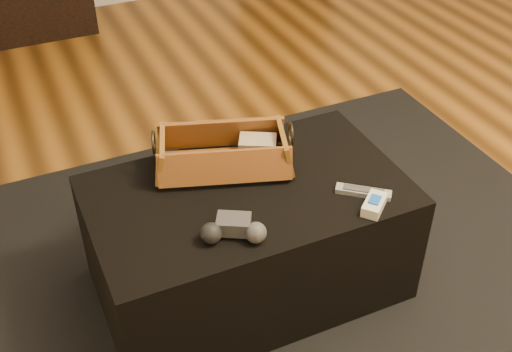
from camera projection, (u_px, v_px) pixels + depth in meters
name	position (u px, v px, depth m)	size (l,w,h in m)	color
floor	(301.00, 264.00, 2.36)	(5.00, 5.50, 0.01)	brown
area_rug	(254.00, 293.00, 2.23)	(2.60, 2.00, 0.01)	black
ottoman	(248.00, 239.00, 2.14)	(1.00, 0.60, 0.42)	black
tv_remote	(217.00, 164.00, 2.08)	(0.23, 0.05, 0.02)	black
cloth_bundle	(258.00, 147.00, 2.11)	(0.12, 0.08, 0.07)	tan
wicker_basket	(223.00, 154.00, 2.08)	(0.49, 0.35, 0.15)	#9E5D23
game_controller	(234.00, 229.00, 1.82)	(0.20, 0.15, 0.06)	#353437
silver_remote	(363.00, 192.00, 1.99)	(0.16, 0.14, 0.02)	#95969C
cream_gadget	(374.00, 204.00, 1.93)	(0.11, 0.11, 0.04)	beige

